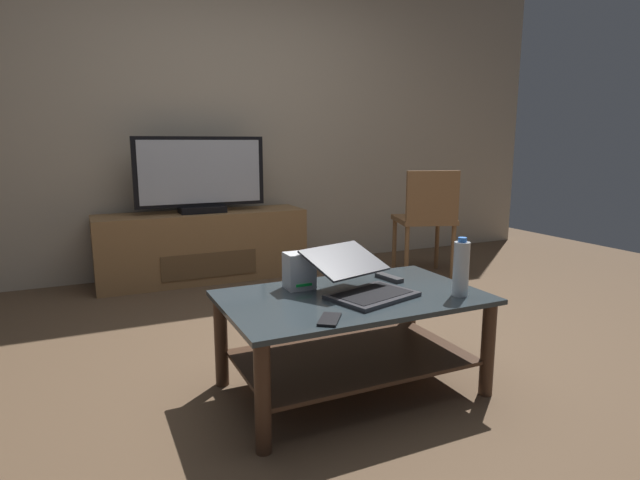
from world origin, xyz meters
The scene contains 11 objects.
ground_plane centered at (0.00, 0.00, 0.00)m, with size 7.68×7.68×0.00m, color brown.
back_wall centered at (0.00, 2.15, 1.40)m, with size 6.40×0.12×2.80m, color #B2A38C.
coffee_table centered at (-0.13, -0.34, 0.30)m, with size 1.12×0.68×0.44m.
media_cabinet centered at (-0.30, 1.83, 0.27)m, with size 1.62×0.43×0.55m.
television centered at (-0.30, 1.81, 0.83)m, with size 1.00×0.20×0.59m.
dining_chair centered at (1.36, 1.14, 0.51)m, with size 0.56×0.56×0.87m.
laptop centered at (-0.09, -0.35, 0.50)m, with size 0.45×0.50×0.19m.
router_box centered at (-0.30, -0.15, 0.52)m, with size 0.13×0.11×0.16m.
water_bottle_near centered at (0.29, -0.54, 0.56)m, with size 0.07×0.07×0.25m.
cell_phone centered at (-0.36, -0.60, 0.44)m, with size 0.07×0.14×0.01m, color black.
tv_remote centered at (0.15, -0.19, 0.45)m, with size 0.04×0.16×0.02m, color #2D2D30.
Camera 1 is at (-1.17, -2.24, 1.09)m, focal length 29.10 mm.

